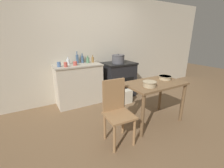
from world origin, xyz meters
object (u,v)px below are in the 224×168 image
(stove, at_px, (119,79))
(mixing_bowl_small, at_px, (149,84))
(work_table, at_px, (154,89))
(cup_right, at_px, (75,63))
(bottle_mid_left, at_px, (77,59))
(cup_mid_right, at_px, (66,65))
(chair, at_px, (117,110))
(flour_sack, at_px, (126,97))
(mixing_bowl_large, at_px, (165,77))
(bottle_center_left, at_px, (93,60))
(cup_center_right, at_px, (59,64))
(stock_pot, at_px, (118,59))
(bottle_far_left, at_px, (82,59))
(bottle_center, at_px, (88,60))
(bottle_left, at_px, (68,62))

(stove, height_order, mixing_bowl_small, stove)
(work_table, height_order, cup_right, cup_right)
(bottle_mid_left, xyz_separation_m, cup_mid_right, (-0.35, -0.31, -0.06))
(stove, xyz_separation_m, mixing_bowl_small, (-0.40, -1.56, 0.37))
(stove, bearing_deg, chair, -123.22)
(cup_right, bearing_deg, flour_sack, -25.46)
(bottle_mid_left, bearing_deg, mixing_bowl_large, -52.94)
(mixing_bowl_small, distance_m, bottle_mid_left, 1.89)
(bottle_center_left, xyz_separation_m, cup_right, (-0.49, -0.16, -0.03))
(chair, bearing_deg, bottle_center_left, 81.83)
(work_table, xyz_separation_m, cup_right, (-1.00, 1.43, 0.34))
(chair, height_order, cup_center_right, cup_center_right)
(bottle_center_left, bearing_deg, stove, -12.64)
(stock_pot, relative_size, bottle_far_left, 1.45)
(work_table, distance_m, bottle_center, 1.75)
(flour_sack, height_order, cup_right, cup_right)
(flour_sack, distance_m, cup_mid_right, 1.59)
(stove, distance_m, stock_pot, 0.57)
(bottle_center_left, bearing_deg, stock_pot, -20.72)
(mixing_bowl_small, relative_size, cup_right, 2.53)
(cup_mid_right, bearing_deg, cup_right, 21.27)
(flour_sack, relative_size, mixing_bowl_large, 1.32)
(bottle_far_left, relative_size, bottle_mid_left, 0.80)
(cup_mid_right, bearing_deg, bottle_left, 66.24)
(chair, bearing_deg, flour_sack, 52.23)
(mixing_bowl_large, bearing_deg, work_table, -169.55)
(bottle_far_left, bearing_deg, stove, -13.95)
(work_table, height_order, mixing_bowl_large, mixing_bowl_large)
(work_table, distance_m, bottle_left, 1.99)
(bottle_mid_left, bearing_deg, bottle_center_left, -9.68)
(cup_right, bearing_deg, bottle_far_left, 42.98)
(stove, height_order, mixing_bowl_large, stove)
(cup_right, bearing_deg, mixing_bowl_large, -45.89)
(work_table, bearing_deg, bottle_far_left, 114.31)
(mixing_bowl_small, bearing_deg, bottle_far_left, 105.80)
(chair, height_order, cup_right, cup_right)
(chair, bearing_deg, stove, 60.40)
(cup_mid_right, bearing_deg, mixing_bowl_small, -56.02)
(mixing_bowl_large, distance_m, mixing_bowl_small, 0.60)
(stove, relative_size, cup_right, 10.13)
(flour_sack, xyz_separation_m, bottle_center_left, (-0.56, 0.66, 0.86))
(mixing_bowl_large, xyz_separation_m, cup_center_right, (-1.67, 1.37, 0.19))
(stove, height_order, bottle_far_left, bottle_far_left)
(bottle_left, xyz_separation_m, bottle_center_left, (0.59, -0.03, 0.00))
(chair, bearing_deg, cup_center_right, 110.86)
(stock_pot, distance_m, mixing_bowl_small, 1.53)
(work_table, relative_size, bottle_center, 6.32)
(work_table, distance_m, chair, 0.89)
(work_table, relative_size, mixing_bowl_large, 4.38)
(mixing_bowl_large, relative_size, cup_center_right, 2.38)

